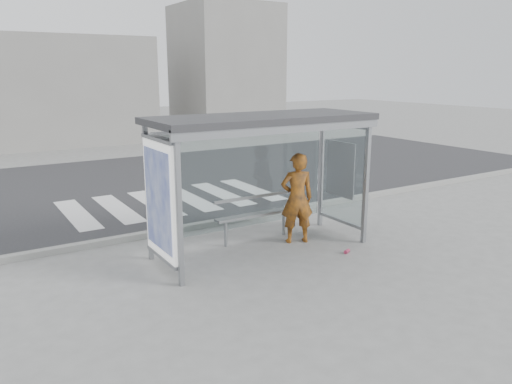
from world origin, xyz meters
TOP-DOWN VIEW (x-y plane):
  - ground at (0.00, 0.00)m, footprint 80.00×80.00m
  - road at (0.00, 7.00)m, footprint 30.00×10.00m
  - curb at (0.00, 1.95)m, footprint 30.00×0.18m
  - crosswalk at (0.00, 4.50)m, footprint 5.55×3.00m
  - bus_shelter at (-0.37, 0.06)m, footprint 4.25×1.65m
  - building_center at (0.00, 18.00)m, footprint 8.00×5.00m
  - building_right at (9.00, 18.00)m, footprint 5.00×5.00m
  - person at (0.86, 0.05)m, footprint 0.78×0.65m
  - bench at (0.21, 0.58)m, footprint 1.81×0.22m
  - soda_can at (1.30, -1.00)m, footprint 0.15×0.12m

SIDE VIEW (x-z plane):
  - ground at x=0.00m, z-range 0.00..0.00m
  - crosswalk at x=0.00m, z-range 0.00..0.00m
  - road at x=0.00m, z-range 0.00..0.01m
  - soda_can at x=1.30m, z-range 0.00..0.07m
  - curb at x=0.00m, z-range 0.00..0.12m
  - bench at x=0.21m, z-range 0.09..1.02m
  - person at x=0.86m, z-range 0.00..1.84m
  - bus_shelter at x=-0.37m, z-range 0.67..3.29m
  - building_center at x=0.00m, z-range 0.00..5.00m
  - building_right at x=9.00m, z-range 0.00..7.00m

